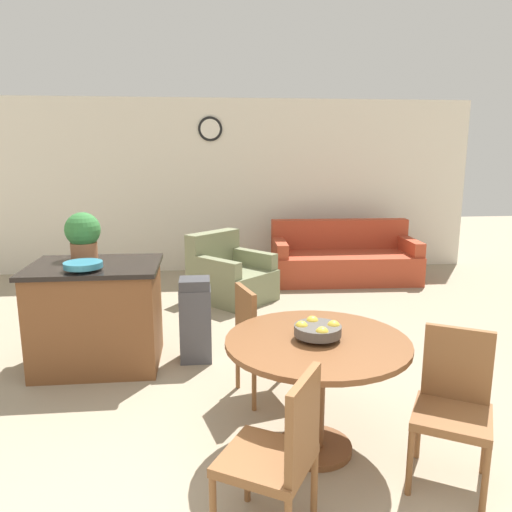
% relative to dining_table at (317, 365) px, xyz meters
% --- Properties ---
extents(wall_back, '(8.00, 0.09, 2.70)m').
position_rel_dining_table_xyz_m(wall_back, '(-0.38, 5.13, 0.76)').
color(wall_back, silver).
rests_on(wall_back, ground_plane).
extents(dining_table, '(1.15, 1.15, 0.76)m').
position_rel_dining_table_xyz_m(dining_table, '(0.00, 0.00, 0.00)').
color(dining_table, brown).
rests_on(dining_table, ground_plane).
extents(dining_chair_near_left, '(0.57, 0.57, 0.90)m').
position_rel_dining_table_xyz_m(dining_chair_near_left, '(-0.34, -0.73, -0.09)').
color(dining_chair_near_left, brown).
rests_on(dining_chair_near_left, ground_plane).
extents(dining_chair_near_right, '(0.57, 0.57, 0.90)m').
position_rel_dining_table_xyz_m(dining_chair_near_right, '(0.73, -0.34, -0.09)').
color(dining_chair_near_right, brown).
rests_on(dining_chair_near_right, ground_plane).
extents(dining_chair_far_side, '(0.51, 0.51, 0.90)m').
position_rel_dining_table_xyz_m(dining_chair_far_side, '(-0.28, 0.76, -0.09)').
color(dining_chair_far_side, brown).
rests_on(dining_chair_far_side, ground_plane).
extents(fruit_bowl, '(0.29, 0.29, 0.12)m').
position_rel_dining_table_xyz_m(fruit_bowl, '(-0.00, 0.00, 0.24)').
color(fruit_bowl, '#4C4742').
rests_on(fruit_bowl, dining_table).
extents(kitchen_island, '(1.12, 0.86, 0.93)m').
position_rel_dining_table_xyz_m(kitchen_island, '(-1.65, 1.51, -0.12)').
color(kitchen_island, brown).
rests_on(kitchen_island, ground_plane).
extents(teal_bowl, '(0.32, 0.32, 0.07)m').
position_rel_dining_table_xyz_m(teal_bowl, '(-1.69, 1.28, 0.39)').
color(teal_bowl, teal).
rests_on(teal_bowl, kitchen_island).
extents(potted_plant, '(0.32, 0.32, 0.43)m').
position_rel_dining_table_xyz_m(potted_plant, '(-1.79, 1.75, 0.57)').
color(potted_plant, '#A36642').
rests_on(potted_plant, kitchen_island).
extents(trash_bin, '(0.29, 0.27, 0.78)m').
position_rel_dining_table_xyz_m(trash_bin, '(-0.79, 1.53, -0.20)').
color(trash_bin, '#47474C').
rests_on(trash_bin, ground_plane).
extents(couch, '(2.14, 1.05, 0.87)m').
position_rel_dining_table_xyz_m(couch, '(1.38, 4.28, -0.29)').
color(couch, '#B24228').
rests_on(couch, ground_plane).
extents(armchair, '(1.22, 1.22, 0.86)m').
position_rel_dining_table_xyz_m(armchair, '(-0.37, 3.43, -0.30)').
color(armchair, '#7A7F5B').
rests_on(armchair, ground_plane).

